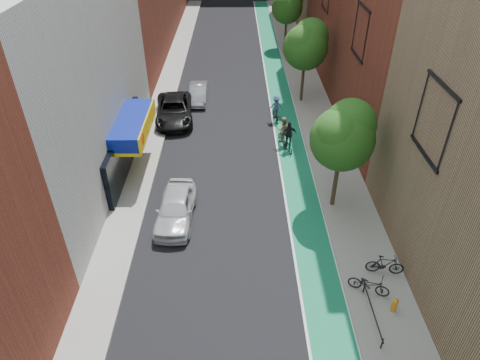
{
  "coord_description": "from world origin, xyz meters",
  "views": [
    {
      "loc": [
        0.13,
        -9.11,
        15.33
      ],
      "look_at": [
        0.34,
        10.5,
        1.5
      ],
      "focal_mm": 32.0,
      "sensor_mm": 36.0,
      "label": 1
    }
  ],
  "objects_px": {
    "parked_car_black": "(174,110)",
    "cyclist_lane_far": "(276,110)",
    "fire_hydrant": "(395,304)",
    "cyclist_lane_mid": "(289,139)",
    "cyclist_lane_near": "(283,133)",
    "parked_car_silver": "(198,93)",
    "parked_car_white": "(176,208)"
  },
  "relations": [
    {
      "from": "parked_car_black",
      "to": "cyclist_lane_far",
      "type": "height_order",
      "value": "cyclist_lane_far"
    },
    {
      "from": "parked_car_black",
      "to": "fire_hydrant",
      "type": "xyz_separation_m",
      "value": [
        11.44,
        -18.25,
        -0.29
      ]
    },
    {
      "from": "cyclist_lane_mid",
      "to": "cyclist_lane_far",
      "type": "distance_m",
      "value": 4.44
    },
    {
      "from": "parked_car_black",
      "to": "cyclist_lane_near",
      "type": "bearing_deg",
      "value": -32.27
    },
    {
      "from": "parked_car_silver",
      "to": "fire_hydrant",
      "type": "bearing_deg",
      "value": -65.66
    },
    {
      "from": "parked_car_silver",
      "to": "cyclist_lane_near",
      "type": "distance_m",
      "value": 9.78
    },
    {
      "from": "cyclist_lane_near",
      "to": "cyclist_lane_mid",
      "type": "relative_size",
      "value": 0.99
    },
    {
      "from": "parked_car_black",
      "to": "cyclist_lane_near",
      "type": "relative_size",
      "value": 2.76
    },
    {
      "from": "parked_car_silver",
      "to": "fire_hydrant",
      "type": "distance_m",
      "value": 23.83
    },
    {
      "from": "parked_car_white",
      "to": "fire_hydrant",
      "type": "bearing_deg",
      "value": -29.93
    },
    {
      "from": "cyclist_lane_near",
      "to": "cyclist_lane_far",
      "type": "height_order",
      "value": "cyclist_lane_near"
    },
    {
      "from": "cyclist_lane_mid",
      "to": "cyclist_lane_far",
      "type": "bearing_deg",
      "value": -94.48
    },
    {
      "from": "parked_car_silver",
      "to": "cyclist_lane_near",
      "type": "bearing_deg",
      "value": -49.38
    },
    {
      "from": "parked_car_silver",
      "to": "cyclist_lane_far",
      "type": "relative_size",
      "value": 1.99
    },
    {
      "from": "parked_car_white",
      "to": "fire_hydrant",
      "type": "distance_m",
      "value": 11.82
    },
    {
      "from": "parked_car_silver",
      "to": "parked_car_black",
      "type": "bearing_deg",
      "value": -114.93
    },
    {
      "from": "parked_car_black",
      "to": "cyclist_lane_near",
      "type": "xyz_separation_m",
      "value": [
        7.97,
        -3.96,
        0.1
      ]
    },
    {
      "from": "cyclist_lane_mid",
      "to": "cyclist_lane_far",
      "type": "height_order",
      "value": "cyclist_lane_mid"
    },
    {
      "from": "parked_car_white",
      "to": "parked_car_black",
      "type": "bearing_deg",
      "value": 99.25
    },
    {
      "from": "parked_car_black",
      "to": "fire_hydrant",
      "type": "relative_size",
      "value": 8.26
    },
    {
      "from": "parked_car_white",
      "to": "cyclist_lane_near",
      "type": "height_order",
      "value": "cyclist_lane_near"
    },
    {
      "from": "parked_car_black",
      "to": "fire_hydrant",
      "type": "distance_m",
      "value": 21.54
    },
    {
      "from": "parked_car_black",
      "to": "parked_car_silver",
      "type": "distance_m",
      "value": 3.81
    },
    {
      "from": "parked_car_silver",
      "to": "fire_hydrant",
      "type": "relative_size",
      "value": 5.76
    },
    {
      "from": "parked_car_white",
      "to": "parked_car_silver",
      "type": "xyz_separation_m",
      "value": [
        0.15,
        15.4,
        -0.13
      ]
    },
    {
      "from": "parked_car_white",
      "to": "parked_car_silver",
      "type": "distance_m",
      "value": 15.4
    },
    {
      "from": "parked_car_black",
      "to": "cyclist_lane_near",
      "type": "distance_m",
      "value": 8.9
    },
    {
      "from": "cyclist_lane_mid",
      "to": "fire_hydrant",
      "type": "height_order",
      "value": "cyclist_lane_mid"
    },
    {
      "from": "parked_car_white",
      "to": "cyclist_lane_near",
      "type": "xyz_separation_m",
      "value": [
        6.52,
        7.98,
        0.11
      ]
    },
    {
      "from": "cyclist_lane_mid",
      "to": "parked_car_silver",
      "type": "bearing_deg",
      "value": -61.67
    },
    {
      "from": "cyclist_lane_mid",
      "to": "fire_hydrant",
      "type": "relative_size",
      "value": 3.01
    },
    {
      "from": "parked_car_white",
      "to": "cyclist_lane_near",
      "type": "relative_size",
      "value": 2.22
    }
  ]
}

